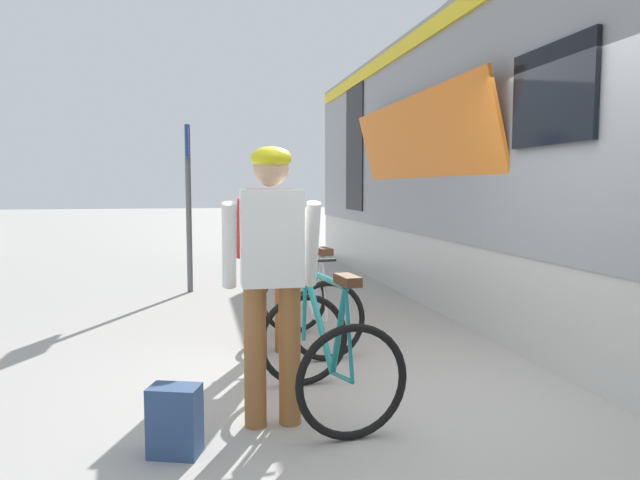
# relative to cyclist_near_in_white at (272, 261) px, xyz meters

# --- Properties ---
(ground_plane) EXTENTS (80.00, 80.00, 0.00)m
(ground_plane) POSITION_rel_cyclist_near_in_white_xyz_m (1.11, 0.13, -1.05)
(ground_plane) COLOR #A09E99
(cyclist_near_in_white) EXTENTS (0.61, 0.31, 1.76)m
(cyclist_near_in_white) POSITION_rel_cyclist_near_in_white_xyz_m (0.00, 0.00, 0.00)
(cyclist_near_in_white) COLOR #935B2D
(cyclist_near_in_white) RESTS_ON ground
(cyclist_far_in_red) EXTENTS (0.64, 0.37, 1.76)m
(cyclist_far_in_red) POSITION_rel_cyclist_near_in_white_xyz_m (0.19, 1.63, 0.00)
(cyclist_far_in_red) COLOR #935B2D
(cyclist_far_in_red) RESTS_ON ground
(bicycle_near_teal) EXTENTS (0.82, 1.14, 0.99)m
(bicycle_near_teal) POSITION_rel_cyclist_near_in_white_xyz_m (0.38, 0.17, -0.65)
(bicycle_near_teal) COLOR black
(bicycle_near_teal) RESTS_ON ground
(bicycle_far_silver) EXTENTS (0.83, 1.15, 0.99)m
(bicycle_far_silver) POSITION_rel_cyclist_near_in_white_xyz_m (0.58, 1.77, -0.65)
(bicycle_far_silver) COLOR black
(bicycle_far_silver) RESTS_ON ground
(backpack_on_platform) EXTENTS (0.32, 0.26, 0.40)m
(backpack_on_platform) POSITION_rel_cyclist_near_in_white_xyz_m (-0.59, -0.32, -0.85)
(backpack_on_platform) COLOR navy
(backpack_on_platform) RESTS_ON ground
(platform_sign_post) EXTENTS (0.08, 0.70, 2.40)m
(platform_sign_post) POSITION_rel_cyclist_near_in_white_xyz_m (-0.57, 5.01, 0.57)
(platform_sign_post) COLOR #595B60
(platform_sign_post) RESTS_ON ground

